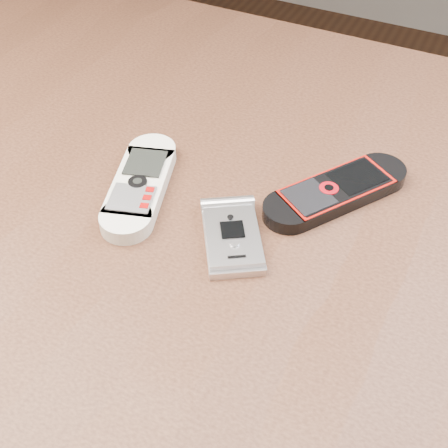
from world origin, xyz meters
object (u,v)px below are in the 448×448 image
nokia_black_red (336,191)px  motorola_razr (233,237)px  nokia_white (140,185)px  table (220,304)px

nokia_black_red → motorola_razr: (-0.06, -0.10, -0.00)m
nokia_white → table: bearing=-26.4°
table → nokia_black_red: size_ratio=7.68×
table → nokia_white: 0.15m
table → motorola_razr: 0.11m
motorola_razr → table: bearing=122.1°
table → nokia_white: size_ratio=8.18×
nokia_white → motorola_razr: 0.11m
table → motorola_razr: size_ratio=12.73×
nokia_black_red → motorola_razr: bearing=-88.9°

